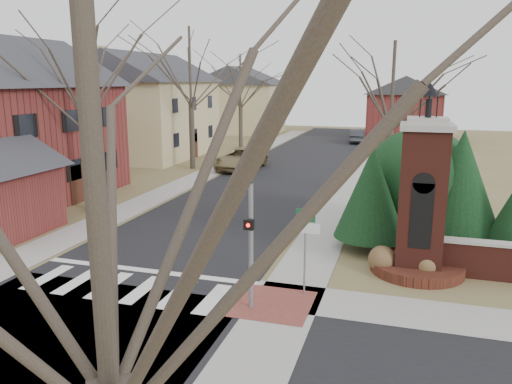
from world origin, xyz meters
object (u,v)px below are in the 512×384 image
(traffic_signal_pole, at_px, (251,223))
(distant_car, at_px, (357,136))
(sign_post, at_px, (305,235))
(pickup_truck, at_px, (241,159))
(brick_gate_monument, at_px, (421,212))

(traffic_signal_pole, height_order, distant_car, traffic_signal_pole)
(sign_post, bearing_deg, distant_car, 93.17)
(sign_post, relative_size, pickup_truck, 0.49)
(traffic_signal_pole, height_order, sign_post, traffic_signal_pole)
(distant_car, bearing_deg, traffic_signal_pole, 87.45)
(sign_post, xyz_separation_m, brick_gate_monument, (3.41, 3.01, 0.22))
(sign_post, distance_m, pickup_truck, 22.64)
(pickup_truck, relative_size, distant_car, 1.32)
(traffic_signal_pole, relative_size, brick_gate_monument, 0.69)
(pickup_truck, bearing_deg, distant_car, 74.92)
(brick_gate_monument, height_order, pickup_truck, brick_gate_monument)
(traffic_signal_pole, distance_m, sign_post, 2.02)
(traffic_signal_pole, distance_m, brick_gate_monument, 6.47)
(sign_post, bearing_deg, brick_gate_monument, 41.42)
(sign_post, xyz_separation_m, distant_car, (-2.19, 39.62, -1.25))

